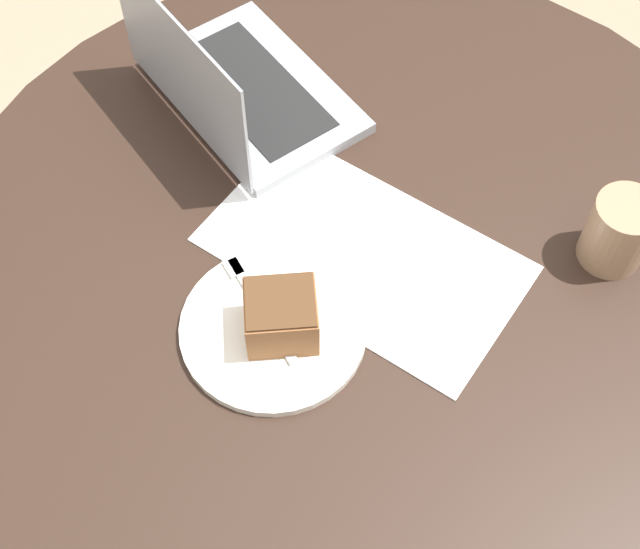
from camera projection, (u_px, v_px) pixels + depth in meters
The scene contains 8 objects.
ground_plane at pixel (348, 460), 1.80m from camera, with size 12.00×12.00×0.00m, color gray.
dining_table at pixel (360, 308), 1.28m from camera, with size 1.16×1.16×0.75m.
paper_document at pixel (364, 254), 1.16m from camera, with size 0.45×0.32×0.00m.
plate at pixel (274, 328), 1.10m from camera, with size 0.23×0.23×0.01m.
cake_slice at pixel (281, 316), 1.06m from camera, with size 0.11×0.11×0.07m.
fork at pixel (255, 298), 1.11m from camera, with size 0.14×0.13×0.00m.
coffee_glass at pixel (618, 232), 1.12m from camera, with size 0.08×0.08×0.10m.
laptop at pixel (236, 87), 1.27m from camera, with size 0.38×0.35×0.21m.
Camera 1 is at (0.17, -0.63, 1.72)m, focal length 50.00 mm.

